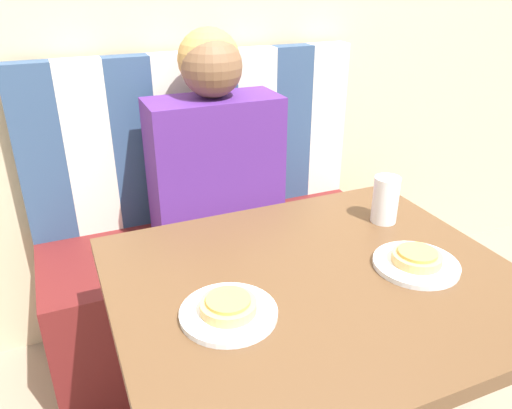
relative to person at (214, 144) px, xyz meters
The scene contains 9 objects.
booth_seat 0.56m from the person, 90.00° to the right, with size 1.18×0.47×0.47m.
booth_backrest 0.20m from the person, 90.00° to the left, with size 1.18×0.07×0.58m.
dining_table 0.70m from the person, 90.00° to the right, with size 0.86×0.72×0.71m.
person is the anchor object (origin of this frame).
plate_left 0.76m from the person, 106.85° to the right, with size 0.19×0.19×0.01m.
plate_right 0.76m from the person, 73.15° to the right, with size 0.19×0.19×0.01m.
pizza_left 0.76m from the person, 106.85° to the right, with size 0.11×0.11×0.03m.
pizza_right 0.76m from the person, 73.15° to the right, with size 0.11×0.11×0.03m.
drinking_cup 0.59m from the person, 61.03° to the right, with size 0.07×0.07×0.12m.
Camera 1 is at (-0.47, -0.77, 1.31)m, focal length 35.00 mm.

